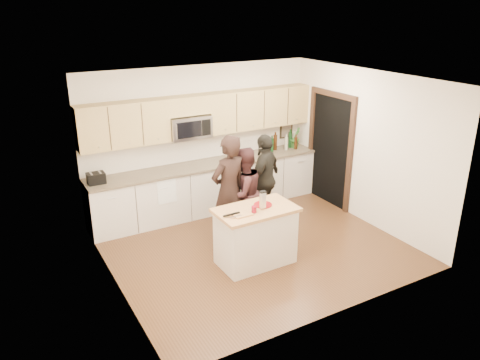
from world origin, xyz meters
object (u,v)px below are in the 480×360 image
woman_center (243,194)px  woman_right (265,179)px  island (255,236)px  toaster (96,178)px  woman_left (229,191)px

woman_center → woman_right: bearing=-166.6°
woman_right → island: bearing=19.6°
island → woman_right: woman_right is taller
toaster → woman_right: woman_right is taller
island → woman_left: bearing=92.7°
woman_left → woman_center: size_ratio=1.17×
toaster → woman_center: bearing=-31.4°
island → woman_center: 0.92m
island → woman_center: size_ratio=0.77×
woman_left → woman_right: size_ratio=1.13×
woman_left → woman_center: woman_left is taller
island → toaster: toaster is taller
toaster → woman_left: (1.76, -1.33, -0.11)m
island → woman_center: (0.26, 0.82, 0.33)m
woman_center → woman_right: size_ratio=0.96×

